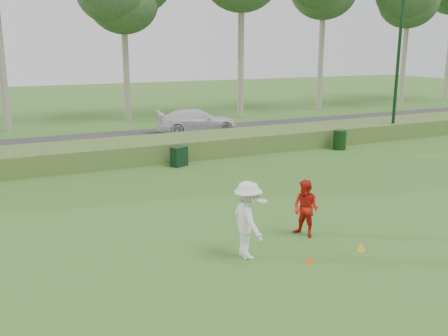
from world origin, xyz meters
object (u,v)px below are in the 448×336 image
player_red (306,209)px  cone_orange (310,259)px  lamp_post (400,39)px  car_right (197,121)px  player_white (248,220)px  utility_cabinet (179,156)px  trash_bin (340,140)px  cone_yellow (361,246)px

player_red → cone_orange: (-0.92, -1.59, -0.71)m
lamp_post → car_right: size_ratio=1.66×
player_red → car_right: (3.54, 16.89, -0.04)m
player_red → cone_orange: size_ratio=7.73×
player_white → utility_cabinet: 10.22m
lamp_post → cone_orange: size_ratio=38.57×
utility_cabinet → trash_bin: 8.83m
trash_bin → player_red: bearing=-132.1°
trash_bin → lamp_post: bearing=13.5°
player_red → cone_yellow: bearing=2.7°
cone_orange → utility_cabinet: (0.58, 11.03, 0.33)m
cone_orange → lamp_post: bearing=40.8°
cone_yellow → player_white: bearing=162.1°
player_red → cone_yellow: 1.84m
lamp_post → player_red: bearing=-141.3°
cone_orange → cone_yellow: cone_yellow is taller
lamp_post → trash_bin: (-4.61, -1.11, -5.09)m
lamp_post → car_right: (-9.57, 6.37, -4.82)m
utility_cabinet → cone_yellow: bearing=-106.7°
cone_orange → trash_bin: trash_bin is taller
lamp_post → player_red: 17.47m
cone_orange → utility_cabinet: 11.05m
player_red → cone_yellow: player_red is taller
cone_yellow → utility_cabinet: (-1.09, 10.98, 0.32)m
utility_cabinet → car_right: size_ratio=0.18×
trash_bin → car_right: size_ratio=0.20×
cone_orange → cone_yellow: size_ratio=0.85×
player_white → cone_yellow: bearing=-106.3°
player_white → cone_yellow: 3.17m
player_red → car_right: size_ratio=0.33×
player_white → trash_bin: bearing=-45.1°
lamp_post → cone_orange: bearing=-139.2°
lamp_post → utility_cabinet: bearing=-175.4°
lamp_post → player_white: bearing=-143.9°
player_red → utility_cabinet: size_ratio=1.86×
car_right → lamp_post: bearing=-114.4°
player_white → cone_orange: player_white is taller
cone_yellow → trash_bin: bearing=54.7°
cone_orange → car_right: 19.02m
cone_yellow → player_red: bearing=116.1°
car_right → cone_orange: bearing=175.7°
cone_orange → trash_bin: (9.42, 11.00, 0.39)m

